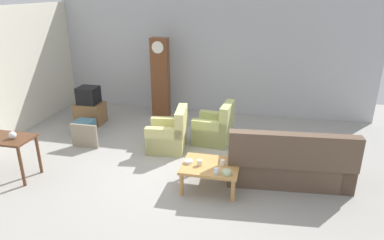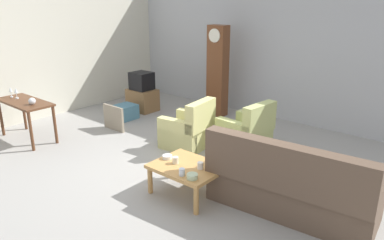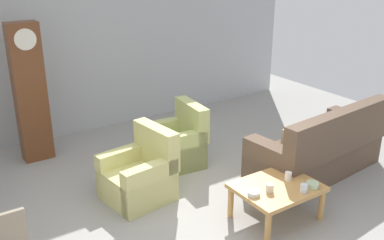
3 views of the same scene
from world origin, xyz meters
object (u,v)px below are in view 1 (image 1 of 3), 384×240
Objects in this scene: tv_stand_cabinet at (90,113)px; cup_white_porcelain at (223,163)px; framed_picture_leaning at (84,136)px; glass_dome_cloche at (12,135)px; tv_crt at (88,95)px; cup_blue_rimmed at (216,171)px; bowl_shallow_green at (227,172)px; armchair_olive_far at (215,129)px; armchair_olive_near at (169,136)px; cup_cream_tall at (200,163)px; bowl_white_stacked at (189,162)px; coffee_table_wood at (210,168)px; grandfather_clock at (160,78)px; storage_box_blue at (84,128)px; couch_floral at (288,164)px.

cup_white_porcelain is at bearing -32.17° from tv_stand_cabinet.
glass_dome_cloche is (-0.50, -1.43, 0.58)m from framed_picture_leaning.
tv_crt is 4.49m from cup_blue_rimmed.
framed_picture_leaning is 4.10× the size of bowl_shallow_green.
glass_dome_cloche is 1.32× the size of cup_blue_rimmed.
armchair_olive_near is at bearing -146.97° from armchair_olive_far.
cup_cream_tall reaches higher than bowl_white_stacked.
coffee_table_wood is at bearing -49.66° from armchair_olive_near.
framed_picture_leaning is (-2.91, 1.00, -0.12)m from coffee_table_wood.
tv_crt is at bearing -150.74° from grandfather_clock.
tv_stand_cabinet is 0.74m from storage_box_blue.
tv_crt is (-1.60, -0.90, -0.31)m from grandfather_clock.
couch_floral is 15.27× the size of bowl_white_stacked.
coffee_table_wood is (-1.30, -0.51, 0.03)m from couch_floral.
coffee_table_wood is 0.39m from bowl_white_stacked.
cup_blue_rimmed is at bearing -173.84° from bowl_shallow_green.
tv_crt is (-3.49, 2.36, 0.36)m from coffee_table_wood.
armchair_olive_far is at bearing 33.03° from armchair_olive_near.
cup_white_porcelain is (3.50, -1.62, 0.33)m from storage_box_blue.
bowl_shallow_green is at bearing -58.01° from grandfather_clock.
glass_dome_cloche is 3.74m from bowl_shallow_green.
tv_crt is (0.00, 0.00, 0.47)m from tv_stand_cabinet.
cup_blue_rimmed is 0.38m from cup_cream_tall.
cup_blue_rimmed is 0.69× the size of bowl_white_stacked.
glass_dome_cloche is at bearing -88.34° from tv_crt.
cup_blue_rimmed is (3.55, 0.15, -0.35)m from glass_dome_cloche.
framed_picture_leaning is 6.08× the size of cup_blue_rimmed.
framed_picture_leaning is 6.11× the size of cup_white_porcelain.
tv_stand_cabinet reaches higher than coffee_table_wood.
couch_floral is at bearing -21.08° from tv_stand_cabinet.
armchair_olive_far reaches higher than cup_white_porcelain.
couch_floral is 2.36× the size of armchair_olive_far.
framed_picture_leaning is 6.19× the size of cup_cream_tall.
cup_blue_rimmed is at bearing -80.36° from armchair_olive_far.
couch_floral reaches higher than armchair_olive_far.
cup_cream_tall is at bearing -62.61° from grandfather_clock.
storage_box_blue is 3.87m from cup_white_porcelain.
armchair_olive_near is at bearing -68.27° from grandfather_clock.
glass_dome_cloche reaches higher than cup_white_porcelain.
cup_cream_tall reaches higher than framed_picture_leaning.
cup_blue_rimmed is (3.05, -1.28, 0.23)m from framed_picture_leaning.
grandfather_clock is at bearing 65.55° from framed_picture_leaning.
bowl_white_stacked is at bearing -94.39° from armchair_olive_far.
glass_dome_cloche is at bearing -177.53° from cup_blue_rimmed.
framed_picture_leaning is at bearing 160.97° from coffee_table_wood.
cup_white_porcelain is 1.00× the size of cup_blue_rimmed.
armchair_olive_far is 1.91m from coffee_table_wood.
cup_white_porcelain reaches higher than bowl_shallow_green.
cup_cream_tall is at bearing -36.01° from tv_crt.
tv_crt is at bearing 147.83° from cup_white_porcelain.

